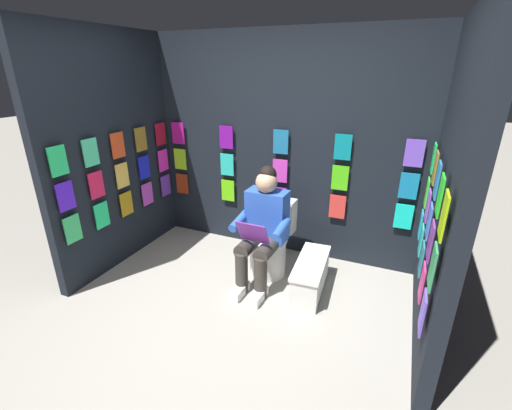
{
  "coord_description": "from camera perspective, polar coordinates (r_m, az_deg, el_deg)",
  "views": [
    {
      "loc": [
        -1.24,
        1.82,
        2.06
      ],
      "look_at": [
        -0.03,
        -0.96,
        0.85
      ],
      "focal_mm": 24.34,
      "sensor_mm": 36.0,
      "label": 1
    }
  ],
  "objects": [
    {
      "name": "person_reading",
      "position": [
        3.39,
        1.04,
        -3.75
      ],
      "size": [
        0.53,
        0.69,
        1.19
      ],
      "rotation": [
        0.0,
        0.0,
        -0.03
      ],
      "color": "blue",
      "rests_on": "ground"
    },
    {
      "name": "display_wall_right",
      "position": [
        3.98,
        -22.45,
        7.84
      ],
      "size": [
        0.14,
        1.74,
        2.43
      ],
      "color": "black",
      "rests_on": "ground"
    },
    {
      "name": "ground_plane",
      "position": [
        3.01,
        -8.42,
        -21.62
      ],
      "size": [
        30.0,
        30.0,
        0.0
      ],
      "primitive_type": "plane",
      "color": "#9E998E"
    },
    {
      "name": "display_wall_left",
      "position": [
        2.84,
        28.99,
        1.63
      ],
      "size": [
        0.14,
        1.74,
        2.43
      ],
      "color": "black",
      "rests_on": "ground"
    },
    {
      "name": "display_wall_back",
      "position": [
        3.91,
        4.47,
        9.22
      ],
      "size": [
        3.14,
        0.14,
        2.43
      ],
      "color": "black",
      "rests_on": "ground"
    },
    {
      "name": "comic_longbox_near",
      "position": [
        3.49,
        8.91,
        -11.4
      ],
      "size": [
        0.32,
        0.75,
        0.33
      ],
      "rotation": [
        0.0,
        0.0,
        0.07
      ],
      "color": "white",
      "rests_on": "ground"
    },
    {
      "name": "toilet",
      "position": [
        3.7,
        2.44,
        -6.2
      ],
      "size": [
        0.41,
        0.56,
        0.77
      ],
      "rotation": [
        0.0,
        0.0,
        -0.03
      ],
      "color": "white",
      "rests_on": "ground"
    }
  ]
}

